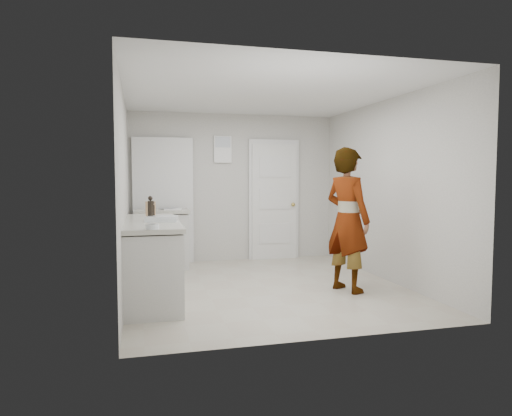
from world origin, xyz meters
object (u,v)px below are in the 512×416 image
object	(u,v)px
person	(347,220)
baking_dish	(162,219)
egg_bowl	(152,227)
oil_cruet_b	(150,209)
cake_mix_box	(151,209)
spice_jar	(154,213)
oil_cruet_a	(152,211)

from	to	relation	value
person	baking_dish	bearing A→B (deg)	64.24
person	egg_bowl	bearing A→B (deg)	82.20
oil_cruet_b	baking_dish	world-z (taller)	oil_cruet_b
oil_cruet_b	cake_mix_box	bearing A→B (deg)	88.65
spice_jar	oil_cruet_a	world-z (taller)	oil_cruet_a
baking_dish	egg_bowl	size ratio (longest dim) A/B	2.93
spice_jar	baking_dish	distance (m)	0.73
person	spice_jar	size ratio (longest dim) A/B	22.64
person	baking_dish	world-z (taller)	person
oil_cruet_b	baking_dish	xyz separation A→B (m)	(0.12, -0.08, -0.11)
cake_mix_box	baking_dish	size ratio (longest dim) A/B	0.51
oil_cruet_a	baking_dish	distance (m)	0.21
spice_jar	egg_bowl	world-z (taller)	spice_jar
oil_cruet_a	oil_cruet_b	world-z (taller)	oil_cruet_b
oil_cruet_a	egg_bowl	world-z (taller)	oil_cruet_a
baking_dish	egg_bowl	xyz separation A→B (m)	(-0.13, -0.76, -0.00)
person	baking_dish	distance (m)	2.28
spice_jar	baking_dish	size ratio (longest dim) A/B	0.20
person	spice_jar	bearing A→B (deg)	47.38
cake_mix_box	baking_dish	distance (m)	0.64
cake_mix_box	baking_dish	xyz separation A→B (m)	(0.11, -0.62, -0.07)
person	oil_cruet_b	world-z (taller)	person
spice_jar	egg_bowl	size ratio (longest dim) A/B	0.59
spice_jar	oil_cruet_a	distance (m)	0.57
oil_cruet_b	egg_bowl	distance (m)	0.85
oil_cruet_a	oil_cruet_b	xyz separation A→B (m)	(-0.02, -0.08, 0.03)
person	oil_cruet_b	bearing A→B (deg)	62.47
spice_jar	oil_cruet_b	world-z (taller)	oil_cruet_b
oil_cruet_b	baking_dish	size ratio (longest dim) A/B	0.75
person	cake_mix_box	size ratio (longest dim) A/B	9.05
oil_cruet_a	egg_bowl	bearing A→B (deg)	-91.51
person	cake_mix_box	distance (m)	2.50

